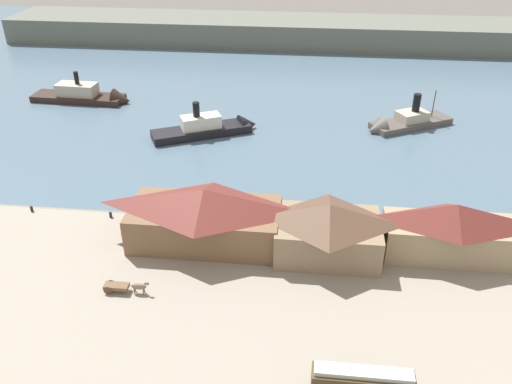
{
  "coord_description": "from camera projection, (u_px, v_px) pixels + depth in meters",
  "views": [
    {
      "loc": [
        14.97,
        -72.88,
        47.03
      ],
      "look_at": [
        6.44,
        3.86,
        2.0
      ],
      "focal_mm": 36.99,
      "sensor_mm": 36.0,
      "label": 1
    }
  ],
  "objects": [
    {
      "name": "ground_plane",
      "position": [
        215.0,
        212.0,
        87.69
      ],
      "size": [
        320.0,
        320.0,
        0.0
      ],
      "primitive_type": "plane",
      "color": "slate"
    },
    {
      "name": "quay_promenade",
      "position": [
        185.0,
        298.0,
        68.5
      ],
      "size": [
        110.0,
        36.0,
        1.2
      ],
      "primitive_type": "cube",
      "color": "gray",
      "rests_on": "ground"
    },
    {
      "name": "seawall_edge",
      "position": [
        211.0,
        221.0,
        84.35
      ],
      "size": [
        110.0,
        0.8,
        1.0
      ],
      "primitive_type": "cube",
      "color": "slate",
      "rests_on": "ground"
    },
    {
      "name": "ferry_shed_west_terminal",
      "position": [
        205.0,
        215.0,
        76.43
      ],
      "size": [
        22.15,
        10.8,
        8.69
      ],
      "color": "brown",
      "rests_on": "quay_promenade"
    },
    {
      "name": "ferry_shed_east_terminal",
      "position": [
        328.0,
        229.0,
        73.94
      ],
      "size": [
        14.87,
        10.62,
        8.1
      ],
      "color": "#847056",
      "rests_on": "quay_promenade"
    },
    {
      "name": "ferry_shed_customs_shed",
      "position": [
        452.0,
        230.0,
        73.38
      ],
      "size": [
        18.85,
        7.44,
        8.43
      ],
      "color": "#998466",
      "rests_on": "quay_promenade"
    },
    {
      "name": "street_tram",
      "position": [
        362.0,
        383.0,
        52.91
      ],
      "size": [
        10.2,
        2.48,
        4.4
      ],
      "color": "#4C381E",
      "rests_on": "quay_promenade"
    },
    {
      "name": "horse_cart",
      "position": [
        125.0,
        286.0,
        68.18
      ],
      "size": [
        6.04,
        1.45,
        1.87
      ],
      "color": "brown",
      "rests_on": "quay_promenade"
    },
    {
      "name": "mooring_post_center_east",
      "position": [
        32.0,
        209.0,
        85.41
      ],
      "size": [
        0.44,
        0.44,
        0.9
      ],
      "primitive_type": "cylinder",
      "color": "black",
      "rests_on": "quay_promenade"
    },
    {
      "name": "mooring_post_center_west",
      "position": [
        111.0,
        215.0,
        83.89
      ],
      "size": [
        0.44,
        0.44,
        0.9
      ],
      "primitive_type": "cylinder",
      "color": "black",
      "rests_on": "quay_promenade"
    },
    {
      "name": "ferry_mid_harbor",
      "position": [
        90.0,
        96.0,
        131.67
      ],
      "size": [
        25.34,
        7.34,
        9.59
      ],
      "color": "black",
      "rests_on": "ground"
    },
    {
      "name": "ferry_near_quay",
      "position": [
        401.0,
        123.0,
        117.33
      ],
      "size": [
        20.63,
        15.1,
        9.54
      ],
      "color": "#514C47",
      "rests_on": "ground"
    },
    {
      "name": "ferry_outer_harbor",
      "position": [
        213.0,
        127.0,
        114.56
      ],
      "size": [
        23.13,
        14.95,
        9.24
      ],
      "color": "black",
      "rests_on": "ground"
    },
    {
      "name": "far_headland",
      "position": [
        272.0,
        31.0,
        180.12
      ],
      "size": [
        180.0,
        24.0,
        8.0
      ],
      "primitive_type": "cube",
      "color": "#60665B",
      "rests_on": "ground"
    }
  ]
}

